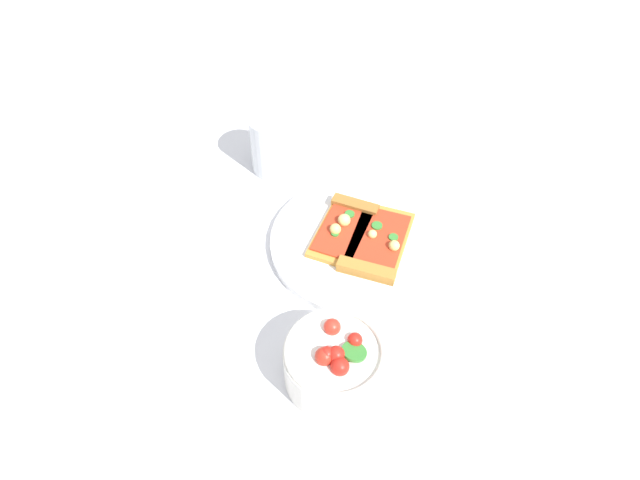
# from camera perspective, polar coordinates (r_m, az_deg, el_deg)

# --- Properties ---
(ground_plane) EXTENTS (2.40, 2.40, 0.00)m
(ground_plane) POSITION_cam_1_polar(r_m,az_deg,el_deg) (0.96, 5.05, 0.63)
(ground_plane) COLOR silver
(ground_plane) RESTS_ON ground
(plate) EXTENTS (0.28, 0.28, 0.01)m
(plate) POSITION_cam_1_polar(r_m,az_deg,el_deg) (0.93, 3.83, -0.19)
(plate) COLOR white
(plate) RESTS_ON ground_plane
(pizza_slice_near) EXTENTS (0.15, 0.14, 0.03)m
(pizza_slice_near) POSITION_cam_1_polar(r_m,az_deg,el_deg) (0.94, 2.40, 1.34)
(pizza_slice_near) COLOR gold
(pizza_slice_near) RESTS_ON plate
(pizza_slice_far) EXTENTS (0.16, 0.16, 0.02)m
(pizza_slice_far) POSITION_cam_1_polar(r_m,az_deg,el_deg) (0.91, 5.33, -0.55)
(pizza_slice_far) COLOR gold
(pizza_slice_far) RESTS_ON plate
(salad_bowl) EXTENTS (0.13, 0.13, 0.08)m
(salad_bowl) POSITION_cam_1_polar(r_m,az_deg,el_deg) (0.78, 1.40, -11.54)
(salad_bowl) COLOR white
(salad_bowl) RESTS_ON ground_plane
(soda_glass) EXTENTS (0.07, 0.07, 0.11)m
(soda_glass) POSITION_cam_1_polar(r_m,az_deg,el_deg) (1.03, -4.56, 9.06)
(soda_glass) COLOR silver
(soda_glass) RESTS_ON ground_plane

